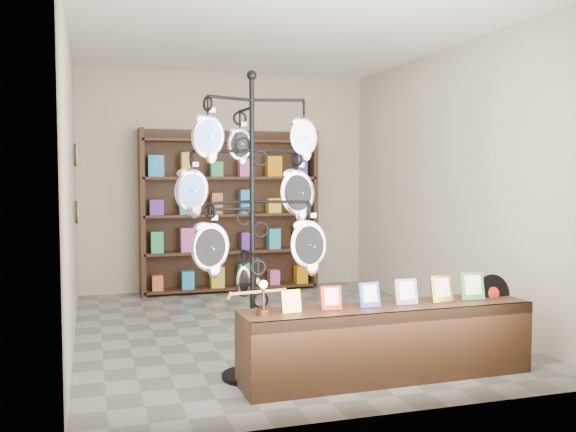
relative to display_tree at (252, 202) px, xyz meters
name	(u,v)px	position (x,y,z in m)	size (l,w,h in m)	color
ground	(277,329)	(0.64, 1.48, -1.38)	(5.00, 5.00, 0.00)	slate
room_envelope	(277,149)	(0.64, 1.48, 0.47)	(5.00, 5.00, 5.00)	#AF9F8D
display_tree	(252,202)	(0.00, 0.00, 0.00)	(1.23, 1.05, 2.39)	black
front_shelf	(388,342)	(1.01, -0.32, -1.09)	(2.35, 0.52, 0.83)	black
back_shelving	(230,216)	(0.64, 3.78, -0.35)	(2.42, 0.36, 2.20)	black
wall_clocks	(76,184)	(-1.33, 2.28, 0.12)	(0.03, 0.24, 0.84)	black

